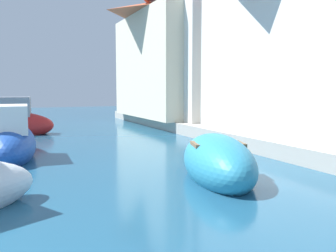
# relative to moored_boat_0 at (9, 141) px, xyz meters

# --- Properties ---
(quay_promenade) EXTENTS (44.00, 32.00, 0.50)m
(quay_promenade) POSITION_rel_moored_boat_0_xyz_m (1.58, -8.20, -0.26)
(quay_promenade) COLOR #ADA89E
(quay_promenade) RESTS_ON ground
(moored_boat_0) EXTENTS (1.75, 4.33, 1.93)m
(moored_boat_0) POSITION_rel_moored_boat_0_xyz_m (0.00, 0.00, 0.00)
(moored_boat_0) COLOR #1E479E
(moored_boat_0) RESTS_ON ground
(moored_boat_1) EXTENTS (5.00, 2.19, 2.06)m
(moored_boat_1) POSITION_rel_moored_boat_0_xyz_m (-0.35, 6.23, -0.00)
(moored_boat_1) COLOR #B21E1E
(moored_boat_1) RESTS_ON ground
(moored_boat_6) EXTENTS (2.46, 3.90, 1.34)m
(moored_boat_6) POSITION_rel_moored_boat_0_xyz_m (4.48, -4.85, -0.14)
(moored_boat_6) COLOR teal
(moored_boat_6) RESTS_ON ground
(waterfront_building_main) EXTENTS (5.98, 7.69, 6.29)m
(waterfront_building_main) POSITION_rel_moored_boat_0_xyz_m (10.26, -2.20, 3.18)
(waterfront_building_main) COLOR white
(waterfront_building_main) RESTS_ON quay_promenade
(waterfront_building_annex) EXTENTS (5.32, 8.23, 7.49)m
(waterfront_building_annex) POSITION_rel_moored_boat_0_xyz_m (10.26, 6.73, 3.78)
(waterfront_building_annex) COLOR white
(waterfront_building_annex) RESTS_ON quay_promenade
(waterfront_building_far) EXTENTS (7.27, 8.97, 7.12)m
(waterfront_building_far) POSITION_rel_moored_boat_0_xyz_m (10.26, 7.94, 3.61)
(waterfront_building_far) COLOR beige
(waterfront_building_far) RESTS_ON quay_promenade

